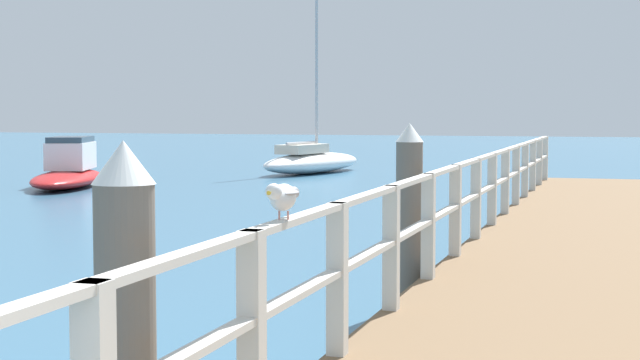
# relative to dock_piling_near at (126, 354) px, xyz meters

# --- Properties ---
(pier_deck) EXTENTS (3.18, 23.44, 0.51)m
(pier_deck) POSITION_rel_dock_piling_near_xyz_m (1.89, 8.42, -0.75)
(pier_deck) COLOR brown
(pier_deck) RESTS_ON ground_plane
(pier_railing) EXTENTS (0.12, 21.96, 1.01)m
(pier_railing) POSITION_rel_dock_piling_near_xyz_m (0.38, 8.42, 0.13)
(pier_railing) COLOR beige
(pier_railing) RESTS_ON pier_deck
(dock_piling_near) EXTENTS (0.29, 0.29, 1.99)m
(dock_piling_near) POSITION_rel_dock_piling_near_xyz_m (0.00, 0.00, 0.00)
(dock_piling_near) COLOR #6B6056
(dock_piling_near) RESTS_ON ground_plane
(dock_piling_far) EXTENTS (0.29, 0.29, 1.99)m
(dock_piling_far) POSITION_rel_dock_piling_near_xyz_m (0.00, 6.20, 0.00)
(dock_piling_far) COLOR #6B6056
(dock_piling_far) RESTS_ON ground_plane
(seagull_foreground) EXTENTS (0.19, 0.48, 0.21)m
(seagull_foreground) POSITION_rel_dock_piling_near_xyz_m (0.38, 1.10, 0.65)
(seagull_foreground) COLOR white
(seagull_foreground) RESTS_ON pier_railing
(boat_0) EXTENTS (3.23, 5.36, 1.37)m
(boat_0) POSITION_rel_dock_piling_near_xyz_m (-12.54, 20.12, -0.55)
(boat_0) COLOR red
(boat_0) RESTS_ON ground_plane
(boat_4) EXTENTS (2.79, 5.80, 7.74)m
(boat_4) POSITION_rel_dock_piling_near_xyz_m (-7.90, 27.69, -0.58)
(boat_4) COLOR white
(boat_4) RESTS_ON ground_plane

